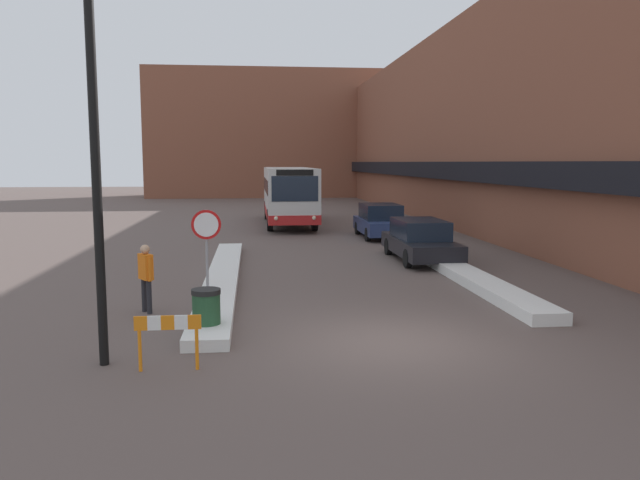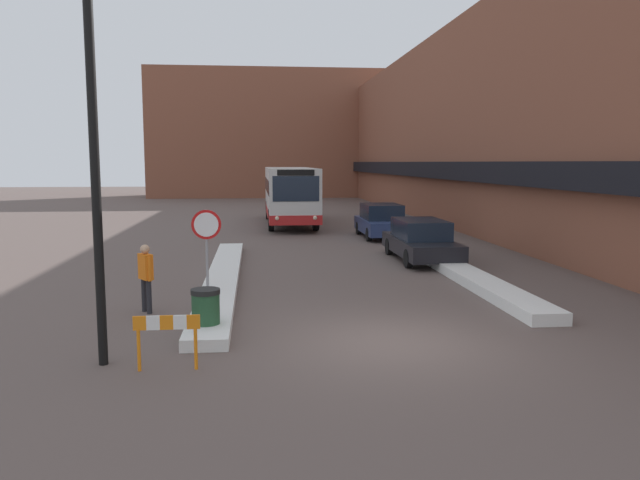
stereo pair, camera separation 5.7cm
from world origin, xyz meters
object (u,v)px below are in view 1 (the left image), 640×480
stop_sign (206,234)px  pedestrian (146,272)px  parked_car_front (420,240)px  parked_car_middle (381,221)px  street_lamp (109,102)px  construction_barricade (168,332)px  trash_bin (206,312)px  city_bus (289,193)px

stop_sign → pedestrian: (-1.28, -1.61, -0.68)m
parked_car_front → pedestrian: (-8.36, -6.93, 0.23)m
parked_car_middle → parked_car_front: bearing=-90.0°
parked_car_middle → street_lamp: size_ratio=0.61×
parked_car_front → parked_car_middle: parked_car_middle is taller
parked_car_middle → stop_sign: 14.15m
parked_car_front → stop_sign: 8.90m
street_lamp → construction_barricade: bearing=-25.3°
trash_bin → construction_barricade: trash_bin is taller
trash_bin → parked_car_front: bearing=52.7°
street_lamp → parked_car_front: bearing=52.4°
stop_sign → parked_car_front: bearing=36.9°
city_bus → street_lamp: bearing=-100.2°
stop_sign → street_lamp: street_lamp is taller
parked_car_front → construction_barricade: bearing=-123.4°
street_lamp → trash_bin: street_lamp is taller
street_lamp → pedestrian: street_lamp is taller
city_bus → parked_car_front: 14.01m
street_lamp → construction_barricade: size_ratio=6.64×
pedestrian → street_lamp: bearing=-31.0°
city_bus → pedestrian: bearing=-102.4°
parked_car_front → parked_car_middle: bearing=90.0°
parked_car_middle → stop_sign: stop_sign is taller
parked_car_front → construction_barricade: 13.30m
parked_car_front → stop_sign: stop_sign is taller
stop_sign → street_lamp: (-1.13, -5.36, 2.81)m
stop_sign → city_bus: bearing=80.4°
stop_sign → trash_bin: stop_sign is taller
street_lamp → stop_sign: bearing=78.1°
city_bus → construction_barricade: bearing=-97.9°
stop_sign → trash_bin: (0.24, -3.69, -1.16)m
parked_car_middle → trash_bin: size_ratio=4.67×
parked_car_middle → construction_barricade: 19.43m
stop_sign → construction_barricade: stop_sign is taller
parked_car_front → trash_bin: size_ratio=5.07×
trash_bin → construction_barricade: (-0.48, -2.09, 0.19)m
pedestrian → stop_sign: bearing=108.4°
street_lamp → construction_barricade: (0.89, -0.42, -3.78)m
parked_car_front → parked_car_middle: 6.90m
city_bus → parked_car_front: (3.90, -13.42, -1.01)m
stop_sign → pedestrian: size_ratio=1.42×
city_bus → parked_car_front: size_ratio=2.25×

